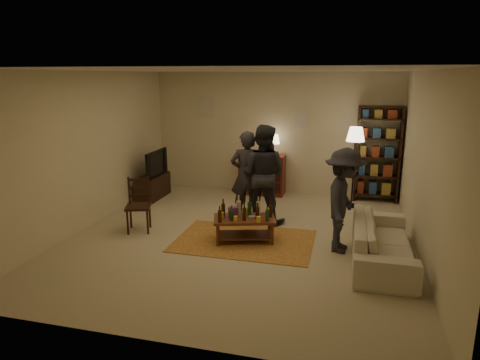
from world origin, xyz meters
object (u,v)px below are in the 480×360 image
(dresser, at_px, (262,173))
(sofa, at_px, (382,241))
(bookshelf, at_px, (378,153))
(person_by_sofa, at_px, (343,201))
(dining_chair, at_px, (139,203))
(floor_lamp, at_px, (355,140))
(person_right, at_px, (263,174))
(person_left, at_px, (247,176))
(coffee_table, at_px, (244,220))
(tv_stand, at_px, (153,181))

(dresser, height_order, sofa, dresser)
(bookshelf, bearing_deg, person_by_sofa, -101.98)
(dining_chair, relative_size, floor_lamp, 0.58)
(bookshelf, bearing_deg, dining_chair, -144.50)
(floor_lamp, xyz_separation_m, person_right, (-1.59, -1.35, -0.49))
(bookshelf, height_order, person_left, bookshelf)
(coffee_table, height_order, bookshelf, bookshelf)
(sofa, bearing_deg, tv_stand, 64.66)
(tv_stand, relative_size, bookshelf, 0.52)
(tv_stand, bearing_deg, sofa, -25.34)
(tv_stand, height_order, dresser, dresser)
(person_right, height_order, person_by_sofa, person_right)
(dresser, relative_size, person_by_sofa, 0.85)
(person_left, height_order, person_right, person_right)
(dining_chair, height_order, person_left, person_left)
(coffee_table, relative_size, person_by_sofa, 0.68)
(person_right, bearing_deg, dining_chair, 35.58)
(coffee_table, relative_size, person_left, 0.66)
(dining_chair, distance_m, person_right, 2.24)
(coffee_table, bearing_deg, dining_chair, 178.28)
(floor_lamp, bearing_deg, dresser, 166.20)
(floor_lamp, bearing_deg, coffee_table, -125.09)
(bookshelf, distance_m, person_by_sofa, 3.01)
(tv_stand, height_order, bookshelf, bookshelf)
(coffee_table, xyz_separation_m, tv_stand, (-2.54, 1.96, 0.02))
(dresser, height_order, bookshelf, bookshelf)
(dresser, bearing_deg, tv_stand, -157.93)
(dining_chair, xyz_separation_m, person_by_sofa, (3.42, -0.05, 0.30))
(tv_stand, relative_size, floor_lamp, 0.65)
(coffee_table, bearing_deg, bookshelf, 53.78)
(person_by_sofa, bearing_deg, bookshelf, -4.96)
(sofa, distance_m, person_by_sofa, 0.80)
(dresser, xyz_separation_m, bookshelf, (2.44, 0.07, 0.56))
(tv_stand, height_order, floor_lamp, floor_lamp)
(coffee_table, xyz_separation_m, bookshelf, (2.15, 2.94, 0.66))
(dining_chair, xyz_separation_m, person_right, (1.98, 0.98, 0.40))
(dining_chair, distance_m, tv_stand, 2.01)
(person_left, relative_size, person_right, 0.93)
(dining_chair, height_order, person_by_sofa, person_by_sofa)
(person_left, bearing_deg, tv_stand, -30.50)
(dining_chair, height_order, dresser, dresser)
(coffee_table, xyz_separation_m, person_right, (0.09, 1.04, 0.52))
(sofa, bearing_deg, floor_lamp, 9.24)
(sofa, bearing_deg, person_by_sofa, 66.70)
(tv_stand, height_order, person_by_sofa, person_by_sofa)
(dining_chair, bearing_deg, floor_lamp, 13.62)
(tv_stand, bearing_deg, floor_lamp, 5.83)
(coffee_table, distance_m, sofa, 2.12)
(coffee_table, height_order, dining_chair, dining_chair)
(coffee_table, height_order, person_right, person_right)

